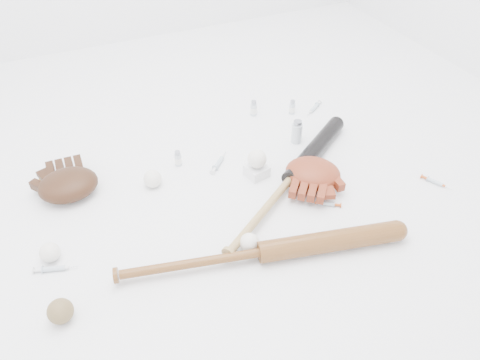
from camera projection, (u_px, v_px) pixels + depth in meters
name	position (u px, v px, depth m)	size (l,w,h in m)	color
bat_dark	(290.00, 179.00, 1.78)	(0.93, 0.07, 0.07)	black
bat_wood	(262.00, 252.00, 1.50)	(0.99, 0.07, 0.07)	brown
glove_dark	(68.00, 185.00, 1.73)	(0.26, 0.26, 0.09)	#331B0E
glove_tan	(313.00, 173.00, 1.79)	(0.25, 0.25, 0.09)	maroon
trading_card	(49.00, 183.00, 1.81)	(0.07, 0.10, 0.01)	gold
pedestal	(257.00, 171.00, 1.83)	(0.08, 0.08, 0.04)	white
baseball_on_pedestal	(257.00, 159.00, 1.79)	(0.07, 0.07, 0.07)	white
baseball_left	(50.00, 252.00, 1.50)	(0.07, 0.07, 0.07)	white
baseball_upper	(153.00, 179.00, 1.78)	(0.07, 0.07, 0.07)	white
baseball_mid	(249.00, 243.00, 1.53)	(0.07, 0.07, 0.07)	white
baseball_aged	(60.00, 311.00, 1.33)	(0.07, 0.07, 0.07)	brown
syringe_0	(54.00, 269.00, 1.48)	(0.15, 0.03, 0.02)	#ADBCC6
syringe_1	(326.00, 204.00, 1.71)	(0.13, 0.02, 0.02)	#ADBCC6
syringe_2	(219.00, 163.00, 1.89)	(0.16, 0.03, 0.02)	#ADBCC6
syringe_3	(435.00, 182.00, 1.80)	(0.13, 0.02, 0.02)	#ADBCC6
syringe_4	(314.00, 108.00, 2.21)	(0.15, 0.03, 0.02)	#ADBCC6
vial_0	(292.00, 107.00, 2.17)	(0.03, 0.03, 0.07)	silver
vial_1	(254.00, 108.00, 2.16)	(0.03, 0.03, 0.07)	silver
vial_2	(178.00, 158.00, 1.87)	(0.03, 0.03, 0.07)	silver
vial_3	(297.00, 132.00, 1.98)	(0.04, 0.04, 0.11)	silver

